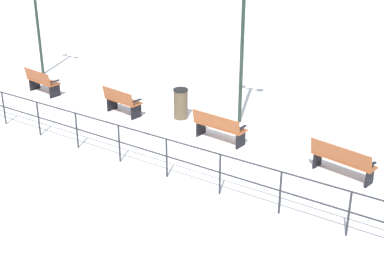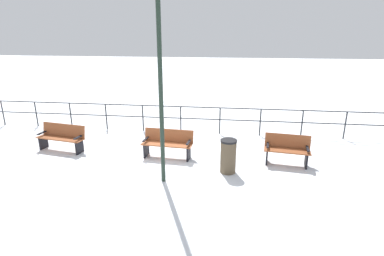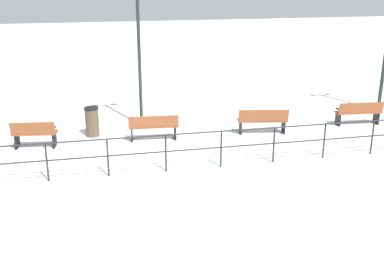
{
  "view_description": "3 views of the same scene",
  "coord_description": "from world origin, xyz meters",
  "views": [
    {
      "loc": [
        -12.52,
        -7.36,
        6.7
      ],
      "look_at": [
        -0.94,
        0.34,
        0.68
      ],
      "focal_mm": 50.87,
      "sensor_mm": 36.0,
      "label": 1
    },
    {
      "loc": [
        8.91,
        1.98,
        3.9
      ],
      "look_at": [
        -1.56,
        0.6,
        0.53
      ],
      "focal_mm": 28.22,
      "sensor_mm": 36.0,
      "label": 2
    },
    {
      "loc": [
        -14.41,
        1.76,
        5.23
      ],
      "look_at": [
        -1.43,
        -0.98,
        0.81
      ],
      "focal_mm": 43.61,
      "sensor_mm": 36.0,
      "label": 3
    }
  ],
  "objects": [
    {
      "name": "bench_third",
      "position": [
        -0.02,
        0.01,
        0.48
      ],
      "size": [
        0.66,
        1.65,
        0.9
      ],
      "rotation": [
        0.0,
        0.0,
        -0.07
      ],
      "color": "brown",
      "rests_on": "ground"
    },
    {
      "name": "lamppost_middle",
      "position": [
        1.62,
        0.23,
        3.66
      ],
      "size": [
        0.29,
        1.05,
        5.17
      ],
      "color": "#1E2D23",
      "rests_on": "ground"
    },
    {
      "name": "bench_second",
      "position": [
        -0.14,
        -3.71,
        0.49
      ],
      "size": [
        0.76,
        1.74,
        0.9
      ],
      "rotation": [
        0.0,
        0.0,
        -0.17
      ],
      "color": "brown",
      "rests_on": "ground"
    },
    {
      "name": "ground_plane",
      "position": [
        0.0,
        0.0,
        0.0
      ],
      "size": [
        80.0,
        80.0,
        0.0
      ],
      "primitive_type": "plane",
      "color": "white",
      "rests_on": "ground"
    },
    {
      "name": "bench_nearest",
      "position": [
        0.08,
        -7.44,
        0.48
      ],
      "size": [
        0.61,
        1.7,
        0.88
      ],
      "rotation": [
        0.0,
        0.0,
        -0.08
      ],
      "color": "brown",
      "rests_on": "ground"
    },
    {
      "name": "waterfront_railing",
      "position": [
        -2.61,
        -0.0,
        0.72
      ],
      "size": [
        0.05,
        18.91,
        1.08
      ],
      "color": "#26282D",
      "rests_on": "ground"
    },
    {
      "name": "bench_fourth",
      "position": [
        0.04,
        3.73,
        0.47
      ],
      "size": [
        0.7,
        1.41,
        0.91
      ],
      "rotation": [
        0.0,
        0.0,
        -0.13
      ],
      "color": "brown",
      "rests_on": "ground"
    },
    {
      "name": "trash_bin",
      "position": [
        0.85,
        1.96,
        0.5
      ],
      "size": [
        0.47,
        0.47,
        1.0
      ],
      "color": "brown",
      "rests_on": "ground"
    }
  ]
}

